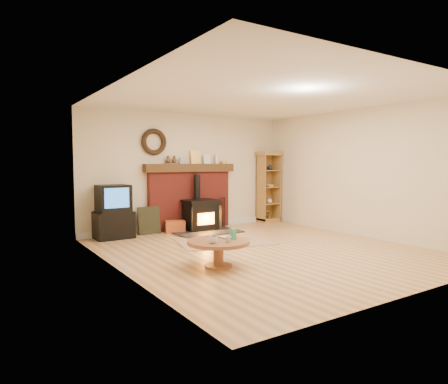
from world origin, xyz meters
TOP-DOWN VIEW (x-y plane):
  - ground at (0.00, 0.00)m, footprint 5.50×5.50m
  - room_shell at (-0.02, 0.09)m, footprint 5.02×5.52m
  - chimney_breast at (0.00, 2.67)m, footprint 2.20×0.22m
  - wood_stove at (0.06, 2.27)m, footprint 1.40×1.00m
  - area_rug at (-0.16, 0.99)m, footprint 1.98×1.58m
  - tv_unit at (-1.82, 2.47)m, footprint 0.74×0.54m
  - curio_cabinet at (2.17, 2.55)m, footprint 0.57×0.41m
  - firelog_box at (-0.51, 2.40)m, footprint 0.47×0.37m
  - leaning_painting at (-1.04, 2.55)m, footprint 0.48×0.13m
  - fire_tools at (0.74, 2.50)m, footprint 0.19×0.16m
  - coffee_table at (-1.23, -0.52)m, footprint 0.91×0.91m

SIDE VIEW (x-z plane):
  - ground at x=0.00m, z-range 0.00..0.00m
  - area_rug at x=-0.16m, z-range 0.00..0.01m
  - firelog_box at x=-0.51m, z-range 0.00..0.26m
  - fire_tools at x=0.74m, z-range -0.19..0.51m
  - leaning_painting at x=-1.04m, z-range 0.00..0.58m
  - coffee_table at x=-1.23m, z-range 0.04..0.59m
  - wood_stove at x=0.06m, z-range -0.29..0.96m
  - tv_unit at x=-1.82m, z-range -0.02..1.05m
  - chimney_breast at x=0.00m, z-range -0.09..1.69m
  - curio_cabinet at x=2.17m, z-range 0.00..1.79m
  - room_shell at x=-0.02m, z-range 0.41..3.02m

